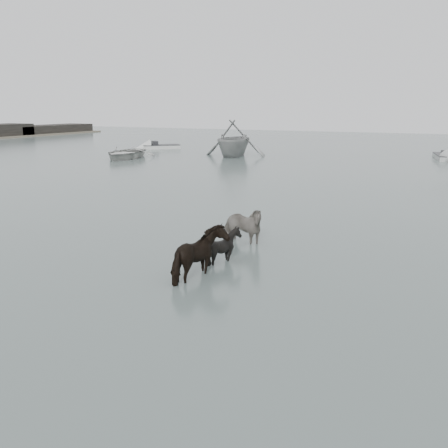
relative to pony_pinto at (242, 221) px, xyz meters
The scene contains 8 objects.
ground 2.61m from the pony_pinto, 87.60° to the right, with size 140.00×140.00×0.00m, color #52625E.
pony_pinto is the anchor object (origin of this frame).
pony_dark 3.39m from the pony_pinto, 82.86° to the right, with size 1.46×1.25×1.47m, color black.
pony_black 1.96m from the pony_pinto, 80.38° to the right, with size 0.90×1.01×1.12m, color black.
rowboat_lead 26.46m from the pony_pinto, 134.43° to the left, with size 3.73×5.22×1.08m, color beige.
rowboat_trail 26.92m from the pony_pinto, 115.26° to the left, with size 5.13×5.94×3.13m, color #989A98.
skiff_outer 35.01m from the pony_pinto, 126.91° to the left, with size 4.94×1.60×0.75m, color silver, non-canonical shape.
skiff_mid 29.75m from the pony_pinto, 81.10° to the left, with size 5.79×1.60×0.75m, color #A5A7A5, non-canonical shape.
Camera 1 is at (5.86, -11.05, 4.12)m, focal length 40.00 mm.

